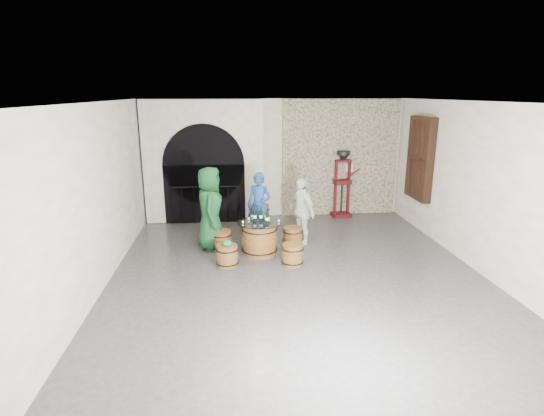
{
  "coord_description": "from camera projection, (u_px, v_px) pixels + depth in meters",
  "views": [
    {
      "loc": [
        -1.21,
        -7.46,
        3.36
      ],
      "look_at": [
        -0.38,
        0.94,
        1.05
      ],
      "focal_mm": 28.0,
      "sensor_mm": 36.0,
      "label": 1
    }
  ],
  "objects": [
    {
      "name": "tasting_glass_f",
      "position": [
        249.0,
        220.0,
        8.94
      ],
      "size": [
        0.05,
        0.05,
        0.1
      ],
      "primitive_type": null,
      "color": "#C76D26",
      "rests_on": "barrel_table"
    },
    {
      "name": "barrel_stool_right",
      "position": [
        293.0,
        237.0,
        9.55
      ],
      "size": [
        0.45,
        0.45,
        0.43
      ],
      "color": "brown",
      "rests_on": "ground"
    },
    {
      "name": "person_green",
      "position": [
        210.0,
        209.0,
        9.21
      ],
      "size": [
        0.58,
        0.9,
        1.83
      ],
      "primitive_type": "imported",
      "rotation": [
        0.0,
        0.0,
        1.57
      ],
      "color": "#124220",
      "rests_on": "ground"
    },
    {
      "name": "stone_facing_panel",
      "position": [
        340.0,
        158.0,
        11.69
      ],
      "size": [
        3.2,
        0.12,
        3.18
      ],
      "primitive_type": "cube",
      "color": "#AFA68B",
      "rests_on": "ground"
    },
    {
      "name": "side_barrel",
      "position": [
        260.0,
        218.0,
        10.6
      ],
      "size": [
        0.5,
        0.5,
        0.66
      ],
      "rotation": [
        0.0,
        0.0,
        0.12
      ],
      "color": "brown",
      "rests_on": "ground"
    },
    {
      "name": "wall_back",
      "position": [
        275.0,
        159.0,
        11.58
      ],
      "size": [
        8.0,
        0.0,
        8.0
      ],
      "primitive_type": "plane",
      "rotation": [
        1.57,
        0.0,
        0.0
      ],
      "color": "silver",
      "rests_on": "ground"
    },
    {
      "name": "barrel_stool_far",
      "position": [
        259.0,
        231.0,
        9.92
      ],
      "size": [
        0.45,
        0.45,
        0.43
      ],
      "color": "brown",
      "rests_on": "ground"
    },
    {
      "name": "ceiling",
      "position": [
        299.0,
        102.0,
        7.31
      ],
      "size": [
        8.0,
        8.0,
        0.0
      ],
      "primitive_type": "plane",
      "rotation": [
        3.14,
        0.0,
        0.0
      ],
      "color": "beige",
      "rests_on": "wall_back"
    },
    {
      "name": "barrel_stool_near_right",
      "position": [
        293.0,
        254.0,
        8.51
      ],
      "size": [
        0.45,
        0.45,
        0.43
      ],
      "color": "brown",
      "rests_on": "ground"
    },
    {
      "name": "tasting_glass_e",
      "position": [
        279.0,
        222.0,
        8.79
      ],
      "size": [
        0.05,
        0.05,
        0.1
      ],
      "primitive_type": null,
      "color": "#C76D26",
      "rests_on": "barrel_table"
    },
    {
      "name": "wine_bottle_left",
      "position": [
        255.0,
        215.0,
        8.97
      ],
      "size": [
        0.08,
        0.08,
        0.32
      ],
      "color": "black",
      "rests_on": "barrel_table"
    },
    {
      "name": "wine_bottle_right",
      "position": [
        261.0,
        215.0,
        8.98
      ],
      "size": [
        0.08,
        0.08,
        0.32
      ],
      "color": "black",
      "rests_on": "barrel_table"
    },
    {
      "name": "wall_front",
      "position": [
        366.0,
        290.0,
        3.9
      ],
      "size": [
        8.0,
        0.0,
        8.0
      ],
      "primitive_type": "plane",
      "rotation": [
        -1.57,
        0.0,
        0.0
      ],
      "color": "silver",
      "rests_on": "ground"
    },
    {
      "name": "barrel_stool_near_left",
      "position": [
        227.0,
        255.0,
        8.45
      ],
      "size": [
        0.45,
        0.45,
        0.43
      ],
      "color": "brown",
      "rests_on": "ground"
    },
    {
      "name": "corking_press",
      "position": [
        343.0,
        179.0,
        11.6
      ],
      "size": [
        0.77,
        0.47,
        1.82
      ],
      "rotation": [
        0.0,
        0.0,
        0.14
      ],
      "color": "#4B0C11",
      "rests_on": "ground"
    },
    {
      "name": "tasting_glass_c",
      "position": [
        252.0,
        217.0,
        9.11
      ],
      "size": [
        0.05,
        0.05,
        0.1
      ],
      "primitive_type": null,
      "color": "#C76D26",
      "rests_on": "barrel_table"
    },
    {
      "name": "tasting_glass_d",
      "position": [
        265.0,
        217.0,
        9.1
      ],
      "size": [
        0.05,
        0.05,
        0.1
      ],
      "primitive_type": null,
      "color": "#C76D26",
      "rests_on": "barrel_table"
    },
    {
      "name": "shuttered_window",
      "position": [
        420.0,
        159.0,
        10.31
      ],
      "size": [
        0.23,
        1.1,
        2.0
      ],
      "color": "black",
      "rests_on": "wall_right"
    },
    {
      "name": "wall_left",
      "position": [
        100.0,
        196.0,
        7.4
      ],
      "size": [
        0.0,
        8.0,
        8.0
      ],
      "primitive_type": "plane",
      "rotation": [
        1.57,
        0.0,
        1.57
      ],
      "color": "silver",
      "rests_on": "ground"
    },
    {
      "name": "tasting_glass_b",
      "position": [
        269.0,
        219.0,
        8.98
      ],
      "size": [
        0.05,
        0.05,
        0.1
      ],
      "primitive_type": null,
      "color": "#C76D26",
      "rests_on": "barrel_table"
    },
    {
      "name": "tasting_glass_a",
      "position": [
        243.0,
        223.0,
        8.7
      ],
      "size": [
        0.05,
        0.05,
        0.1
      ],
      "primitive_type": null,
      "color": "#C76D26",
      "rests_on": "barrel_table"
    },
    {
      "name": "ground",
      "position": [
        297.0,
        273.0,
        8.16
      ],
      "size": [
        8.0,
        8.0,
        0.0
      ],
      "primitive_type": "plane",
      "color": "#323234",
      "rests_on": "ground"
    },
    {
      "name": "control_box",
      "position": [
        349.0,
        167.0,
        11.7
      ],
      "size": [
        0.18,
        0.1,
        0.22
      ],
      "primitive_type": "cube",
      "color": "silver",
      "rests_on": "wall_back"
    },
    {
      "name": "barrel_stool_left",
      "position": [
        221.0,
        240.0,
        9.32
      ],
      "size": [
        0.45,
        0.45,
        0.43
      ],
      "color": "brown",
      "rests_on": "ground"
    },
    {
      "name": "wall_right",
      "position": [
        479.0,
        188.0,
        8.07
      ],
      "size": [
        0.0,
        8.0,
        8.0
      ],
      "primitive_type": "plane",
      "rotation": [
        1.57,
        0.0,
        -1.57
      ],
      "color": "silver",
      "rests_on": "ground"
    },
    {
      "name": "arched_opening",
      "position": [
        204.0,
        162.0,
        11.15
      ],
      "size": [
        3.1,
        0.6,
        3.19
      ],
      "color": "silver",
      "rests_on": "ground"
    },
    {
      "name": "person_blue",
      "position": [
        259.0,
        206.0,
        9.9
      ],
      "size": [
        0.68,
        0.59,
        1.58
      ],
      "primitive_type": "imported",
      "rotation": [
        0.0,
        0.0,
        -0.43
      ],
      "color": "navy",
      "rests_on": "ground"
    },
    {
      "name": "barrel_table",
      "position": [
        260.0,
        238.0,
        9.02
      ],
      "size": [
        0.92,
        0.92,
        0.71
      ],
      "color": "brown",
      "rests_on": "ground"
    },
    {
      "name": "green_cap",
      "position": [
        227.0,
        243.0,
        8.38
      ],
      "size": [
        0.24,
        0.19,
        0.11
      ],
      "color": "#0B7F3B",
      "rests_on": "barrel_stool_near_left"
    },
    {
      "name": "wine_bottle_center",
      "position": [
        267.0,
        217.0,
        8.81
      ],
      "size": [
        0.08,
        0.08,
        0.32
      ],
      "color": "black",
      "rests_on": "barrel_table"
    },
    {
      "name": "person_white",
      "position": [
        301.0,
        211.0,
        9.54
      ],
      "size": [
        0.73,
        0.97,
        1.53
      ],
      "primitive_type": "imported",
      "rotation": [
        0.0,
        0.0,
        -1.12
      ],
      "color": "silver",
      "rests_on": "ground"
    }
  ]
}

